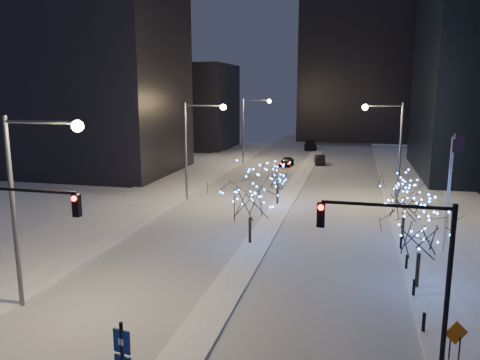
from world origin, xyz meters
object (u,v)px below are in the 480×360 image
(street_lamp_w_far, at_px, (250,121))
(car_far, at_px, (310,146))
(car_near, at_px, (287,162))
(holiday_tree_plaza_near, at_px, (421,228))
(street_lamp_w_mid, at_px, (195,137))
(street_lamp_east, at_px, (391,140))
(holiday_tree_median_near, at_px, (250,194))
(holiday_tree_plaza_far, at_px, (405,197))
(holiday_tree_median_far, at_px, (278,177))
(construction_sign, at_px, (456,337))
(traffic_signal_east, at_px, (408,257))
(street_lamp_w_near, at_px, (29,187))
(traffic_signal_west, at_px, (13,233))
(car_mid, at_px, (319,159))

(street_lamp_w_far, xyz_separation_m, car_far, (7.44, 19.04, -5.68))
(car_near, height_order, holiday_tree_plaza_near, holiday_tree_plaza_near)
(street_lamp_w_mid, relative_size, street_lamp_east, 1.00)
(street_lamp_w_far, relative_size, holiday_tree_median_near, 1.73)
(holiday_tree_plaza_far, bearing_deg, holiday_tree_median_far, 141.73)
(construction_sign, bearing_deg, holiday_tree_plaza_far, 71.45)
(traffic_signal_east, xyz_separation_m, construction_sign, (2.18, 0.79, -3.55))
(holiday_tree_median_near, bearing_deg, holiday_tree_plaza_near, -26.03)
(street_lamp_east, xyz_separation_m, car_near, (-13.18, 21.03, -5.76))
(street_lamp_east, distance_m, holiday_tree_plaza_far, 12.11)
(holiday_tree_median_far, bearing_deg, car_near, 96.17)
(street_lamp_w_far, bearing_deg, holiday_tree_plaza_far, -60.03)
(street_lamp_w_near, relative_size, car_far, 1.78)
(car_near, height_order, holiday_tree_median_near, holiday_tree_median_near)
(construction_sign, bearing_deg, street_lamp_w_near, 158.69)
(car_far, bearing_deg, construction_sign, -86.77)
(holiday_tree_median_near, xyz_separation_m, construction_sign, (11.62, -12.87, -2.61))
(street_lamp_w_mid, distance_m, car_far, 45.02)
(street_lamp_east, bearing_deg, holiday_tree_median_near, -124.59)
(traffic_signal_east, height_order, holiday_tree_median_far, traffic_signal_east)
(traffic_signal_west, distance_m, holiday_tree_plaza_far, 26.37)
(street_lamp_w_mid, xyz_separation_m, construction_sign, (20.06, -25.22, -5.29))
(holiday_tree_median_near, bearing_deg, traffic_signal_west, -118.44)
(holiday_tree_plaza_far, relative_size, construction_sign, 2.87)
(holiday_tree_median_near, height_order, holiday_tree_plaza_far, holiday_tree_median_near)
(holiday_tree_median_far, bearing_deg, traffic_signal_west, -106.40)
(street_lamp_w_near, bearing_deg, traffic_signal_west, -76.04)
(street_lamp_w_far, height_order, holiday_tree_median_far, street_lamp_w_far)
(car_mid, bearing_deg, street_lamp_east, 102.02)
(traffic_signal_west, xyz_separation_m, car_far, (6.94, 71.04, -3.94))
(traffic_signal_west, distance_m, holiday_tree_plaza_near, 21.12)
(street_lamp_w_near, relative_size, street_lamp_w_mid, 1.00)
(traffic_signal_west, bearing_deg, car_far, 84.42)
(street_lamp_w_far, relative_size, holiday_tree_plaza_near, 1.91)
(street_lamp_w_mid, distance_m, holiday_tree_median_near, 15.19)
(traffic_signal_east, distance_m, car_near, 51.62)
(holiday_tree_median_near, bearing_deg, traffic_signal_east, -55.35)
(street_lamp_w_near, distance_m, holiday_tree_plaza_far, 25.56)
(car_mid, xyz_separation_m, holiday_tree_median_near, (-2.02, -39.66, 3.09))
(street_lamp_w_mid, height_order, construction_sign, street_lamp_w_mid)
(street_lamp_w_near, height_order, car_near, street_lamp_w_near)
(car_far, height_order, holiday_tree_plaza_near, holiday_tree_plaza_near)
(car_far, bearing_deg, street_lamp_east, -81.33)
(car_mid, bearing_deg, construction_sign, 92.97)
(traffic_signal_west, distance_m, car_far, 71.49)
(traffic_signal_east, height_order, construction_sign, traffic_signal_east)
(holiday_tree_plaza_near, xyz_separation_m, holiday_tree_plaza_far, (0.00, 9.02, -0.27))
(holiday_tree_plaza_near, distance_m, construction_sign, 7.90)
(street_lamp_w_far, height_order, construction_sign, street_lamp_w_far)
(traffic_signal_west, xyz_separation_m, construction_sign, (19.56, 1.79, -3.55))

